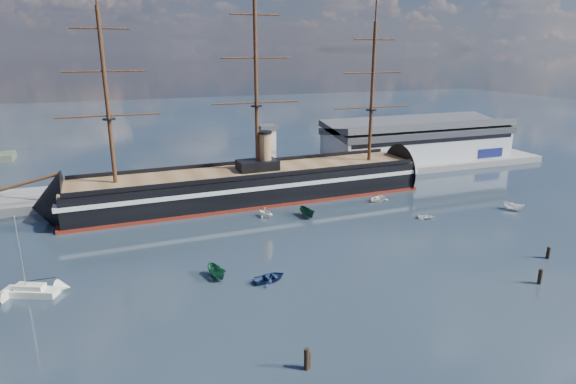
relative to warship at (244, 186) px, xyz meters
name	(u,v)px	position (x,y,z in m)	size (l,w,h in m)	color
ground	(301,222)	(7.60, -20.00, -4.04)	(600.00, 600.00, 0.00)	#18222F
quay	(287,179)	(17.60, 16.00, -4.04)	(180.00, 18.00, 2.00)	slate
warehouse	(417,140)	(65.60, 20.00, 3.95)	(63.00, 21.00, 11.60)	#B7BABC
quay_tower	(267,151)	(10.60, 13.00, 5.72)	(5.00, 5.00, 15.00)	silver
warship	(244,186)	(0.00, 0.00, 0.00)	(113.07, 18.42, 53.94)	black
sailboat	(31,290)	(-44.51, -35.77, -3.19)	(8.61, 5.69, 13.36)	silver
motorboat_a	(217,278)	(-15.89, -40.15, -4.04)	(6.17, 2.26, 2.47)	#206241
motorboat_b	(270,281)	(-7.93, -44.30, -4.04)	(3.57, 1.43, 1.67)	navy
motorboat_c	(307,217)	(10.29, -17.04, -4.04)	(6.51, 2.39, 2.60)	#143A29
motorboat_d	(266,217)	(1.30, -13.77, -4.04)	(6.83, 2.96, 2.51)	white
motorboat_e	(427,219)	(35.39, -27.87, -4.04)	(2.70, 1.08, 1.26)	silver
motorboat_f	(513,210)	(58.42, -30.07, -4.04)	(5.63, 2.07, 2.25)	white
motorboat_g	(377,201)	(31.72, -12.00, -4.04)	(3.42, 1.37, 1.59)	white
piling_near_left	(306,369)	(-11.14, -67.75, -4.04)	(0.64, 0.64, 3.56)	black
piling_near_right	(539,284)	(33.17, -60.88, -4.04)	(0.64, 0.64, 3.34)	black
piling_far_right	(547,258)	(42.90, -53.77, -4.04)	(0.64, 0.64, 2.98)	black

